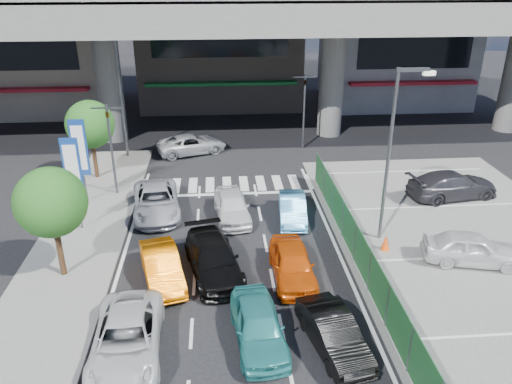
{
  "coord_description": "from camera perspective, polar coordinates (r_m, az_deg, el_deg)",
  "views": [
    {
      "loc": [
        -0.44,
        -14.02,
        11.8
      ],
      "look_at": [
        1.22,
        6.69,
        2.32
      ],
      "focal_mm": 35.0,
      "sensor_mm": 36.0,
      "label": 1
    }
  ],
  "objects": [
    {
      "name": "ground",
      "position": [
        18.33,
        -2.21,
        -15.57
      ],
      "size": [
        120.0,
        120.0,
        0.0
      ],
      "primitive_type": "plane",
      "color": "black",
      "rests_on": "ground"
    },
    {
      "name": "parking_lot",
      "position": [
        22.93,
        26.58,
        -9.29
      ],
      "size": [
        12.0,
        28.0,
        0.06
      ],
      "primitive_type": "cube",
      "color": "#61625F",
      "rests_on": "ground"
    },
    {
      "name": "sidewalk_left",
      "position": [
        22.48,
        -21.04,
        -8.8
      ],
      "size": [
        4.0,
        30.0,
        0.12
      ],
      "primitive_type": "cube",
      "color": "#61625F",
      "rests_on": "ground"
    },
    {
      "name": "fence_run",
      "position": [
        19.42,
        13.7,
        -10.42
      ],
      "size": [
        0.16,
        22.0,
        1.8
      ],
      "primitive_type": null,
      "color": "#1C5427",
      "rests_on": "ground"
    },
    {
      "name": "expressway",
      "position": [
        36.15,
        -4.09,
        19.65
      ],
      "size": [
        64.0,
        14.0,
        10.75
      ],
      "color": "#60605B",
      "rests_on": "ground"
    },
    {
      "name": "building_west",
      "position": [
        48.84,
        -24.14,
        16.28
      ],
      "size": [
        12.0,
        10.9,
        13.0
      ],
      "color": "gray",
      "rests_on": "ground"
    },
    {
      "name": "building_center",
      "position": [
        47.19,
        -4.25,
        19.23
      ],
      "size": [
        14.0,
        10.9,
        15.0
      ],
      "color": "gray",
      "rests_on": "ground"
    },
    {
      "name": "building_east",
      "position": [
        49.18,
        15.69,
        16.89
      ],
      "size": [
        12.0,
        10.9,
        12.0
      ],
      "color": "gray",
      "rests_on": "ground"
    },
    {
      "name": "traffic_light_left",
      "position": [
        27.78,
        -16.47,
        7.08
      ],
      "size": [
        1.6,
        1.24,
        5.2
      ],
      "color": "#595B60",
      "rests_on": "ground"
    },
    {
      "name": "traffic_light_right",
      "position": [
        34.46,
        5.59,
        11.22
      ],
      "size": [
        1.6,
        1.24,
        5.2
      ],
      "color": "#595B60",
      "rests_on": "ground"
    },
    {
      "name": "street_lamp_right",
      "position": [
        22.54,
        15.49,
        5.45
      ],
      "size": [
        1.65,
        0.22,
        8.0
      ],
      "color": "#595B60",
      "rests_on": "ground"
    },
    {
      "name": "street_lamp_left",
      "position": [
        33.3,
        -14.95,
        11.54
      ],
      "size": [
        1.65,
        0.22,
        8.0
      ],
      "color": "#595B60",
      "rests_on": "ground"
    },
    {
      "name": "signboard_near",
      "position": [
        24.63,
        -20.19,
        2.18
      ],
      "size": [
        0.8,
        0.14,
        4.7
      ],
      "color": "#595B60",
      "rests_on": "ground"
    },
    {
      "name": "signboard_far",
      "position": [
        27.44,
        -19.5,
        4.53
      ],
      "size": [
        0.8,
        0.14,
        4.7
      ],
      "color": "#595B60",
      "rests_on": "ground"
    },
    {
      "name": "tree_near",
      "position": [
        20.94,
        -22.39,
        -1.13
      ],
      "size": [
        2.8,
        2.8,
        4.8
      ],
      "color": "#382314",
      "rests_on": "ground"
    },
    {
      "name": "tree_far",
      "position": [
        30.63,
        -18.44,
        7.32
      ],
      "size": [
        2.8,
        2.8,
        4.8
      ],
      "color": "#382314",
      "rests_on": "ground"
    },
    {
      "name": "sedan_white_mid_left",
      "position": [
        17.52,
        -14.57,
        -15.89
      ],
      "size": [
        2.42,
        4.89,
        1.33
      ],
      "primitive_type": "imported",
      "rotation": [
        0.0,
        0.0,
        0.04
      ],
      "color": "silver",
      "rests_on": "ground"
    },
    {
      "name": "taxi_teal_mid",
      "position": [
        17.45,
        0.27,
        -15.0
      ],
      "size": [
        2.0,
        4.19,
        1.38
      ],
      "primitive_type": "imported",
      "rotation": [
        0.0,
        0.0,
        0.09
      ],
      "color": "teal",
      "rests_on": "ground"
    },
    {
      "name": "hatch_black_mid_right",
      "position": [
        17.43,
        8.86,
        -15.67
      ],
      "size": [
        2.14,
        4.04,
        1.26
      ],
      "primitive_type": "imported",
      "rotation": [
        0.0,
        0.0,
        0.22
      ],
      "color": "black",
      "rests_on": "ground"
    },
    {
      "name": "taxi_orange_left",
      "position": [
        20.77,
        -10.71,
        -8.4
      ],
      "size": [
        2.31,
        4.21,
        1.32
      ],
      "primitive_type": "imported",
      "rotation": [
        0.0,
        0.0,
        0.24
      ],
      "color": "orange",
      "rests_on": "ground"
    },
    {
      "name": "sedan_black_mid",
      "position": [
        20.95,
        -4.9,
        -7.59
      ],
      "size": [
        2.86,
        5.05,
        1.38
      ],
      "primitive_type": "imported",
      "rotation": [
        0.0,
        0.0,
        0.21
      ],
      "color": "black",
      "rests_on": "ground"
    },
    {
      "name": "taxi_orange_right",
      "position": [
        20.61,
        4.18,
        -8.16
      ],
      "size": [
        1.71,
        4.08,
        1.38
      ],
      "primitive_type": "imported",
      "rotation": [
        0.0,
        0.0,
        0.02
      ],
      "color": "#D64E09",
      "rests_on": "ground"
    },
    {
      "name": "wagon_silver_front_left",
      "position": [
        26.22,
        -11.34,
        -1.05
      ],
      "size": [
        2.92,
        5.22,
        1.38
      ],
      "primitive_type": "imported",
      "rotation": [
        0.0,
        0.0,
        0.13
      ],
      "color": "#B1B2BA",
      "rests_on": "ground"
    },
    {
      "name": "sedan_white_front_mid",
      "position": [
        25.24,
        -2.77,
        -1.61
      ],
      "size": [
        2.0,
        4.18,
        1.38
      ],
      "primitive_type": "imported",
      "rotation": [
        0.0,
        0.0,
        0.09
      ],
      "color": "white",
      "rests_on": "ground"
    },
    {
      "name": "kei_truck_front_right",
      "position": [
        25.21,
        4.19,
        -1.89
      ],
      "size": [
        1.61,
        3.8,
        1.22
      ],
      "primitive_type": "imported",
      "rotation": [
        0.0,
        0.0,
        -0.09
      ],
      "color": "#56B1EE",
      "rests_on": "ground"
    },
    {
      "name": "crossing_wagon_silver",
      "position": [
        34.47,
        -7.36,
        5.46
      ],
      "size": [
        5.14,
        3.55,
        1.31
      ],
      "primitive_type": "imported",
      "rotation": [
        0.0,
        0.0,
        1.9
      ],
      "color": "#A7A9AF",
      "rests_on": "ground"
    },
    {
      "name": "parked_sedan_white",
      "position": [
        23.36,
        23.45,
        -5.92
      ],
      "size": [
        4.36,
        2.54,
        1.4
      ],
      "primitive_type": "imported",
      "rotation": [
        0.0,
        0.0,
        1.34
      ],
      "color": "silver",
      "rests_on": "parking_lot"
    },
    {
      "name": "parked_sedan_dgrey",
      "position": [
        29.44,
        21.53,
        0.77
      ],
      "size": [
        5.3,
        2.85,
        1.46
      ],
      "primitive_type": "imported",
      "rotation": [
        0.0,
        0.0,
        1.74
      ],
      "color": "#2E2D32",
      "rests_on": "parking_lot"
    },
    {
      "name": "traffic_cone",
      "position": [
        23.27,
        14.58,
        -5.57
      ],
      "size": [
        0.47,
        0.47,
        0.76
      ],
      "primitive_type": "cone",
      "rotation": [
        0.0,
        0.0,
        -0.25
      ],
      "color": "#F84E0D",
      "rests_on": "parking_lot"
    }
  ]
}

